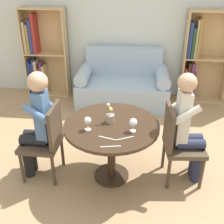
% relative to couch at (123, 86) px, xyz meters
% --- Properties ---
extents(ground_plane, '(16.00, 16.00, 0.00)m').
position_rel_couch_xyz_m(ground_plane, '(0.00, -1.97, -0.31)').
color(ground_plane, tan).
extents(back_wall, '(5.20, 0.05, 2.70)m').
position_rel_couch_xyz_m(back_wall, '(0.00, 0.43, 1.04)').
color(back_wall, silver).
rests_on(back_wall, ground_plane).
extents(round_table, '(1.01, 1.01, 0.71)m').
position_rel_couch_xyz_m(round_table, '(0.00, -1.97, 0.27)').
color(round_table, '#382619').
rests_on(round_table, ground_plane).
extents(couch, '(1.54, 0.80, 0.92)m').
position_rel_couch_xyz_m(couch, '(0.00, 0.00, 0.00)').
color(couch, '#9EB2C6').
rests_on(couch, ground_plane).
extents(bookshelf_left, '(0.76, 0.28, 1.55)m').
position_rel_couch_xyz_m(bookshelf_left, '(-1.49, 0.27, 0.39)').
color(bookshelf_left, tan).
rests_on(bookshelf_left, ground_plane).
extents(bookshelf_right, '(0.76, 0.28, 1.55)m').
position_rel_couch_xyz_m(bookshelf_right, '(1.27, 0.27, 0.42)').
color(bookshelf_right, tan).
rests_on(bookshelf_right, ground_plane).
extents(chair_left, '(0.43, 0.43, 0.90)m').
position_rel_couch_xyz_m(chair_left, '(-0.72, -1.99, 0.18)').
color(chair_left, '#473828').
rests_on(chair_left, ground_plane).
extents(chair_right, '(0.46, 0.46, 0.90)m').
position_rel_couch_xyz_m(chair_right, '(0.72, -1.91, 0.18)').
color(chair_right, '#473828').
rests_on(chair_right, ground_plane).
extents(person_left, '(0.42, 0.35, 1.27)m').
position_rel_couch_xyz_m(person_left, '(-0.81, -1.99, 0.37)').
color(person_left, black).
rests_on(person_left, ground_plane).
extents(person_right, '(0.44, 0.36, 1.28)m').
position_rel_couch_xyz_m(person_right, '(0.81, -1.90, 0.36)').
color(person_right, '#282D47').
rests_on(person_right, ground_plane).
extents(wine_glass_left, '(0.08, 0.08, 0.14)m').
position_rel_couch_xyz_m(wine_glass_left, '(-0.23, -2.09, 0.50)').
color(wine_glass_left, white).
rests_on(wine_glass_left, round_table).
extents(wine_glass_right, '(0.08, 0.08, 0.14)m').
position_rel_couch_xyz_m(wine_glass_right, '(0.23, -2.08, 0.49)').
color(wine_glass_right, white).
rests_on(wine_glass_right, round_table).
extents(flower_vase, '(0.09, 0.09, 0.22)m').
position_rel_couch_xyz_m(flower_vase, '(-0.02, -1.92, 0.46)').
color(flower_vase, '#9E9384').
rests_on(flower_vase, round_table).
extents(knife_left_setting, '(0.19, 0.04, 0.00)m').
position_rel_couch_xyz_m(knife_left_setting, '(0.03, -2.37, 0.40)').
color(knife_left_setting, silver).
rests_on(knife_left_setting, round_table).
extents(fork_left_setting, '(0.18, 0.09, 0.00)m').
position_rel_couch_xyz_m(fork_left_setting, '(0.15, -2.22, 0.40)').
color(fork_left_setting, silver).
rests_on(fork_left_setting, round_table).
extents(knife_right_setting, '(0.19, 0.06, 0.00)m').
position_rel_couch_xyz_m(knife_right_setting, '(-0.01, -2.23, 0.40)').
color(knife_right_setting, silver).
rests_on(knife_right_setting, round_table).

